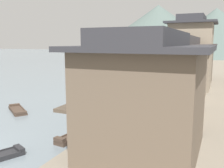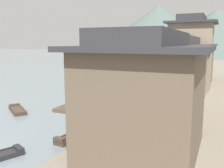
{
  "view_description": "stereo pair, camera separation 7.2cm",
  "coord_description": "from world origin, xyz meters",
  "px_view_note": "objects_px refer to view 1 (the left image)",
  "views": [
    {
      "loc": [
        14.01,
        -8.75,
        6.47
      ],
      "look_at": [
        3.12,
        16.06,
        2.04
      ],
      "focal_mm": 40.56,
      "sensor_mm": 36.0,
      "label": 1
    },
    {
      "loc": [
        14.08,
        -8.72,
        6.47
      ],
      "look_at": [
        3.12,
        16.06,
        2.04
      ],
      "focal_mm": 40.56,
      "sensor_mm": 36.0,
      "label": 2
    }
  ],
  "objects_px": {
    "boat_moored_third": "(151,70)",
    "house_waterfront_end": "(196,59)",
    "boat_upstream_distant": "(106,114)",
    "house_waterfront_second": "(168,77)",
    "house_waterfront_narrow": "(190,53)",
    "boat_moored_second": "(177,73)",
    "house_waterfront_tall": "(181,69)",
    "boat_midriver_drifting": "(153,86)",
    "house_waterfront_far": "(194,61)",
    "boat_midriver_upstream": "(168,79)",
    "boat_crossing_west": "(18,110)",
    "house_waterfront_nearest": "(146,95)",
    "boat_moored_far": "(129,103)",
    "boat_moored_nearest": "(81,132)"
  },
  "relations": [
    {
      "from": "boat_moored_third",
      "to": "boat_midriver_drifting",
      "type": "distance_m",
      "value": 23.34
    },
    {
      "from": "house_waterfront_tall",
      "to": "house_waterfront_second",
      "type": "bearing_deg",
      "value": -89.48
    },
    {
      "from": "boat_midriver_drifting",
      "to": "house_waterfront_narrow",
      "type": "height_order",
      "value": "house_waterfront_narrow"
    },
    {
      "from": "boat_moored_third",
      "to": "boat_midriver_upstream",
      "type": "relative_size",
      "value": 0.87
    },
    {
      "from": "house_waterfront_tall",
      "to": "boat_moored_nearest",
      "type": "bearing_deg",
      "value": -115.12
    },
    {
      "from": "boat_moored_second",
      "to": "house_waterfront_far",
      "type": "bearing_deg",
      "value": -73.29
    },
    {
      "from": "house_waterfront_tall",
      "to": "boat_moored_second",
      "type": "bearing_deg",
      "value": 99.78
    },
    {
      "from": "boat_upstream_distant",
      "to": "house_waterfront_nearest",
      "type": "height_order",
      "value": "house_waterfront_nearest"
    },
    {
      "from": "boat_crossing_west",
      "to": "house_waterfront_end",
      "type": "bearing_deg",
      "value": 61.97
    },
    {
      "from": "boat_crossing_west",
      "to": "house_waterfront_tall",
      "type": "relative_size",
      "value": 0.52
    },
    {
      "from": "boat_moored_far",
      "to": "house_waterfront_end",
      "type": "xyz_separation_m",
      "value": [
        4.83,
        18.52,
        3.74
      ]
    },
    {
      "from": "boat_upstream_distant",
      "to": "boat_moored_third",
      "type": "bearing_deg",
      "value": 98.81
    },
    {
      "from": "boat_moored_nearest",
      "to": "boat_moored_third",
      "type": "relative_size",
      "value": 1.0
    },
    {
      "from": "house_waterfront_tall",
      "to": "boat_moored_third",
      "type": "bearing_deg",
      "value": 109.67
    },
    {
      "from": "house_waterfront_narrow",
      "to": "house_waterfront_second",
      "type": "bearing_deg",
      "value": -90.17
    },
    {
      "from": "boat_moored_far",
      "to": "house_waterfront_second",
      "type": "height_order",
      "value": "house_waterfront_second"
    },
    {
      "from": "boat_moored_third",
      "to": "house_waterfront_end",
      "type": "relative_size",
      "value": 0.79
    },
    {
      "from": "house_waterfront_far",
      "to": "house_waterfront_end",
      "type": "bearing_deg",
      "value": 93.32
    },
    {
      "from": "boat_moored_third",
      "to": "house_waterfront_nearest",
      "type": "bearing_deg",
      "value": -75.55
    },
    {
      "from": "boat_moored_second",
      "to": "house_waterfront_tall",
      "type": "bearing_deg",
      "value": -80.22
    },
    {
      "from": "house_waterfront_second",
      "to": "boat_moored_far",
      "type": "bearing_deg",
      "value": 132.92
    },
    {
      "from": "boat_upstream_distant",
      "to": "house_waterfront_end",
      "type": "height_order",
      "value": "house_waterfront_end"
    },
    {
      "from": "boat_upstream_distant",
      "to": "house_waterfront_nearest",
      "type": "distance_m",
      "value": 10.49
    },
    {
      "from": "boat_moored_second",
      "to": "boat_upstream_distant",
      "type": "distance_m",
      "value": 33.68
    },
    {
      "from": "house_waterfront_far",
      "to": "house_waterfront_end",
      "type": "distance_m",
      "value": 5.79
    },
    {
      "from": "house_waterfront_second",
      "to": "house_waterfront_narrow",
      "type": "relative_size",
      "value": 0.81
    },
    {
      "from": "boat_moored_nearest",
      "to": "boat_midriver_drifting",
      "type": "distance_m",
      "value": 20.44
    },
    {
      "from": "house_waterfront_narrow",
      "to": "house_waterfront_end",
      "type": "relative_size",
      "value": 1.42
    },
    {
      "from": "boat_upstream_distant",
      "to": "house_waterfront_far",
      "type": "relative_size",
      "value": 0.58
    },
    {
      "from": "boat_moored_second",
      "to": "boat_upstream_distant",
      "type": "bearing_deg",
      "value": -91.33
    },
    {
      "from": "boat_midriver_drifting",
      "to": "boat_moored_second",
      "type": "bearing_deg",
      "value": 88.68
    },
    {
      "from": "house_waterfront_second",
      "to": "boat_moored_third",
      "type": "bearing_deg",
      "value": 106.59
    },
    {
      "from": "boat_upstream_distant",
      "to": "boat_moored_nearest",
      "type": "bearing_deg",
      "value": -84.68
    },
    {
      "from": "boat_moored_third",
      "to": "boat_crossing_west",
      "type": "xyz_separation_m",
      "value": [
        -2.39,
        -40.03,
        -0.13
      ]
    },
    {
      "from": "house_waterfront_far",
      "to": "boat_upstream_distant",
      "type": "bearing_deg",
      "value": -107.88
    },
    {
      "from": "boat_midriver_upstream",
      "to": "house_waterfront_second",
      "type": "relative_size",
      "value": 0.79
    },
    {
      "from": "house_waterfront_second",
      "to": "house_waterfront_narrow",
      "type": "height_order",
      "value": "house_waterfront_narrow"
    },
    {
      "from": "boat_moored_far",
      "to": "boat_upstream_distant",
      "type": "relative_size",
      "value": 0.96
    },
    {
      "from": "boat_moored_nearest",
      "to": "boat_moored_third",
      "type": "height_order",
      "value": "boat_moored_third"
    },
    {
      "from": "boat_crossing_west",
      "to": "house_waterfront_tall",
      "type": "xyz_separation_m",
      "value": [
        13.84,
        7.99,
        3.76
      ]
    },
    {
      "from": "house_waterfront_second",
      "to": "boat_midriver_drifting",
      "type": "bearing_deg",
      "value": 108.14
    },
    {
      "from": "house_waterfront_nearest",
      "to": "boat_crossing_west",
      "type": "bearing_deg",
      "value": 158.35
    },
    {
      "from": "boat_moored_third",
      "to": "boat_upstream_distant",
      "type": "bearing_deg",
      "value": -81.19
    },
    {
      "from": "boat_moored_nearest",
      "to": "boat_upstream_distant",
      "type": "xyz_separation_m",
      "value": [
        -0.48,
        5.11,
        -0.01
      ]
    },
    {
      "from": "house_waterfront_nearest",
      "to": "house_waterfront_end",
      "type": "distance_m",
      "value": 31.1
    },
    {
      "from": "boat_moored_second",
      "to": "boat_crossing_west",
      "type": "relative_size",
      "value": 1.08
    },
    {
      "from": "house_waterfront_tall",
      "to": "house_waterfront_end",
      "type": "bearing_deg",
      "value": 90.92
    },
    {
      "from": "boat_moored_second",
      "to": "house_waterfront_tall",
      "type": "height_order",
      "value": "house_waterfront_tall"
    },
    {
      "from": "boat_midriver_drifting",
      "to": "house_waterfront_end",
      "type": "distance_m",
      "value": 10.04
    },
    {
      "from": "boat_moored_nearest",
      "to": "boat_upstream_distant",
      "type": "bearing_deg",
      "value": 95.32
    }
  ]
}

